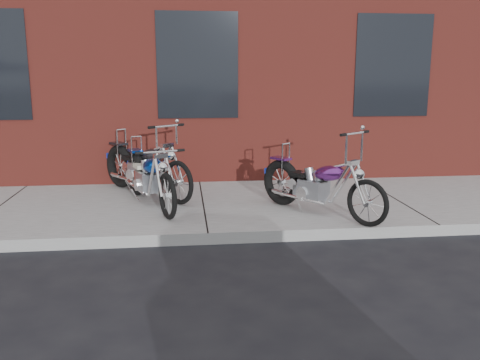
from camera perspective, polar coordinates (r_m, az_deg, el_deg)
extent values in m
plane|color=black|center=(6.32, -3.59, -7.28)|extent=(120.00, 120.00, 0.00)
cube|color=gray|center=(7.74, -4.17, -3.10)|extent=(22.00, 3.00, 0.15)
torus|color=black|center=(7.44, 5.47, -0.44)|extent=(0.51, 0.63, 0.68)
torus|color=black|center=(6.58, 15.14, -2.74)|extent=(0.42, 0.53, 0.61)
cube|color=#90939B|center=(7.07, 9.12, -1.28)|extent=(0.44, 0.46, 0.28)
ellipsoid|color=#67247D|center=(6.85, 10.94, 0.58)|extent=(0.51, 0.56, 0.29)
cube|color=black|center=(7.18, 7.63, 0.51)|extent=(0.34, 0.35, 0.06)
cylinder|color=white|center=(6.59, 14.39, -0.47)|extent=(0.19, 0.24, 0.51)
cylinder|color=white|center=(6.55, 13.80, 5.05)|extent=(0.44, 0.33, 0.03)
cylinder|color=white|center=(7.32, 5.97, 2.22)|extent=(0.03, 0.03, 0.45)
cylinder|color=white|center=(7.31, 8.36, -1.81)|extent=(0.54, 0.71, 0.05)
torus|color=black|center=(8.13, -11.28, 0.53)|extent=(0.37, 0.71, 0.70)
torus|color=black|center=(6.71, -7.75, -2.07)|extent=(0.28, 0.62, 0.63)
cube|color=#90939B|center=(7.55, -10.00, -0.38)|extent=(0.39, 0.46, 0.29)
ellipsoid|color=#0739A8|center=(7.24, -9.45, 1.39)|extent=(0.42, 0.59, 0.30)
cube|color=beige|center=(7.75, -10.60, 1.39)|extent=(0.31, 0.34, 0.06)
cylinder|color=white|center=(6.77, -8.14, 0.26)|extent=(0.13, 0.28, 0.53)
cylinder|color=white|center=(6.83, -8.55, 3.03)|extent=(0.51, 0.21, 0.03)
cylinder|color=white|center=(8.00, -11.23, 3.03)|extent=(0.03, 0.03, 0.47)
cylinder|color=white|center=(7.81, -9.60, -0.91)|extent=(0.35, 0.84, 0.05)
torus|color=black|center=(8.76, -12.78, 1.39)|extent=(0.57, 0.67, 0.74)
torus|color=black|center=(7.47, -6.21, -0.46)|extent=(0.47, 0.57, 0.67)
cube|color=#90939B|center=(8.22, -10.35, 0.74)|extent=(0.48, 0.50, 0.31)
ellipsoid|color=#232227|center=(7.94, -9.26, 2.56)|extent=(0.56, 0.61, 0.31)
cube|color=black|center=(8.40, -11.43, 2.36)|extent=(0.37, 0.38, 0.06)
cylinder|color=white|center=(7.52, -6.86, 1.69)|extent=(0.22, 0.26, 0.55)
cylinder|color=white|center=(7.54, -7.57, 5.97)|extent=(0.46, 0.37, 0.03)
cylinder|color=white|center=(8.63, -12.61, 3.86)|extent=(0.03, 0.03, 0.49)
cylinder|color=white|center=(8.50, -10.49, 0.18)|extent=(0.61, 0.75, 0.05)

